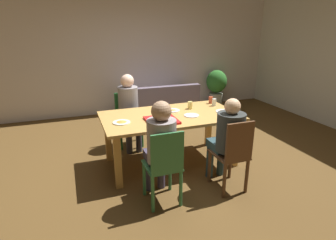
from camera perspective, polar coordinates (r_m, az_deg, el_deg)
name	(u,v)px	position (r m, az deg, el deg)	size (l,w,h in m)	color
ground_plane	(170,162)	(4.37, 0.45, -8.69)	(20.00, 20.00, 0.00)	brown
back_wall	(126,55)	(6.77, -8.56, 13.10)	(7.51, 0.12, 2.73)	beige
side_wall_right	(322,58)	(6.86, 28.99, 11.08)	(0.12, 5.05, 2.73)	beige
dining_table	(170,121)	(4.10, 0.48, -0.27)	(1.98, 1.09, 0.78)	#BE8E48
chair_0	(233,154)	(3.55, 13.13, -6.89)	(0.38, 0.44, 0.96)	brown
person_0	(228,135)	(3.58, 12.11, -3.07)	(0.35, 0.54, 1.20)	#2B444A
chair_1	(164,165)	(3.19, -0.78, -9.25)	(0.40, 0.42, 0.94)	#316C3C
person_1	(160,143)	(3.21, -1.58, -4.65)	(0.33, 0.49, 1.25)	#3E374C
chair_2	(128,116)	(4.92, -8.20, 0.79)	(0.42, 0.39, 0.92)	#256831
person_2	(129,106)	(4.72, -7.98, 2.95)	(0.33, 0.54, 1.26)	#3B3C48
pizza_box_0	(162,120)	(3.79, -1.30, -0.04)	(0.42, 0.42, 0.03)	red
plate_0	(172,110)	(4.26, 0.91, 2.01)	(0.23, 0.23, 0.03)	white
plate_1	(191,115)	(4.04, 4.82, 0.95)	(0.22, 0.22, 0.01)	white
plate_2	(121,122)	(3.78, -9.50, -0.41)	(0.23, 0.23, 0.03)	white
plate_3	(224,111)	(4.29, 11.33, 1.77)	(0.24, 0.24, 0.03)	white
drinking_glass_0	(190,105)	(4.37, 4.54, 3.04)	(0.08, 0.08, 0.11)	#DAC367
drinking_glass_1	(214,102)	(4.58, 9.41, 3.60)	(0.07, 0.07, 0.12)	silver
drinking_glass_2	(211,100)	(4.72, 8.76, 4.07)	(0.07, 0.07, 0.11)	#B7482F
couch	(160,104)	(6.53, -1.65, 3.32)	(1.70, 0.82, 0.74)	slate
potted_plant	(216,85)	(7.36, 9.87, 7.01)	(0.53, 0.53, 0.94)	gray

